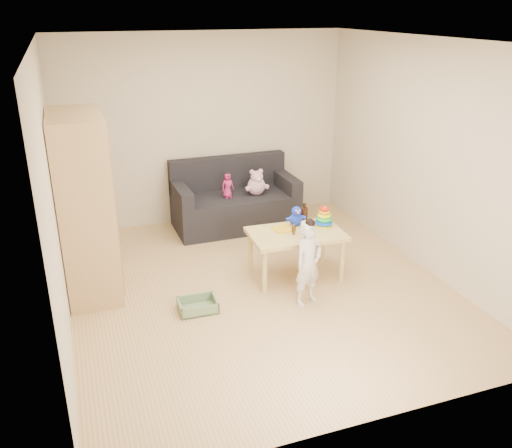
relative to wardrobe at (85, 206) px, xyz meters
name	(u,v)px	position (x,y,z in m)	size (l,w,h in m)	color
room	(260,174)	(1.72, -0.59, 0.34)	(4.50, 4.50, 4.50)	tan
wardrobe	(85,206)	(0.00, 0.00, 0.00)	(0.54, 1.07, 1.93)	tan
sofa	(235,211)	(2.01, 1.19, -0.73)	(1.68, 0.84, 0.47)	black
play_table	(296,254)	(2.20, -0.49, -0.69)	(1.04, 0.66, 0.55)	tan
storage_bin	(198,305)	(0.96, -0.85, -0.90)	(0.39, 0.29, 0.12)	slate
toddler	(308,264)	(2.08, -1.07, -0.52)	(0.33, 0.22, 0.89)	silver
pink_bear	(256,184)	(2.29, 1.10, -0.34)	(0.27, 0.23, 0.30)	#D69EBB
doll	(228,186)	(1.88, 1.10, -0.32)	(0.17, 0.11, 0.34)	#B92268
ring_stacker	(324,218)	(2.57, -0.43, -0.32)	(0.21, 0.21, 0.23)	#D0DD0B
brown_bottle	(304,215)	(2.39, -0.26, -0.31)	(0.08, 0.08, 0.24)	black
blue_plush	(296,216)	(2.27, -0.29, -0.30)	(0.19, 0.15, 0.24)	#1C3EFF
wooden_figure	(294,229)	(2.14, -0.54, -0.35)	(0.05, 0.04, 0.12)	brown
yellow_book	(283,229)	(2.08, -0.37, -0.41)	(0.21, 0.21, 0.02)	gold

